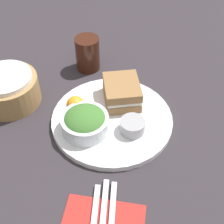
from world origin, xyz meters
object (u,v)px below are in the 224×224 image
bread_basket (8,89)px  knife (103,223)px  dressing_cup (133,126)px  plate (112,119)px  fork (112,224)px  spoon (94,222)px  sandwich (122,92)px  drink_glass (88,54)px  salad_bowl (85,122)px

bread_basket → knife: 0.46m
bread_basket → dressing_cup: bearing=-101.2°
plate → fork: size_ratio=1.67×
plate → spoon: 0.29m
sandwich → bread_basket: (-0.04, 0.31, -0.00)m
drink_glass → knife: size_ratio=0.53×
sandwich → spoon: 0.36m
salad_bowl → dressing_cup: (0.02, -0.12, -0.01)m
sandwich → dressing_cup: sandwich is taller
salad_bowl → fork: salad_bowl is taller
dressing_cup → fork: (-0.25, 0.01, -0.03)m
spoon → plate: bearing=176.4°
sandwich → fork: size_ratio=0.70×
fork → spoon: same height
sandwich → fork: bearing=-175.0°
drink_glass → knife: (-0.50, -0.14, -0.05)m
dressing_cup → spoon: dressing_cup is taller
drink_glass → fork: drink_glass is taller
dressing_cup → spoon: size_ratio=0.37×
drink_glass → fork: 0.53m
drink_glass → salad_bowl: bearing=-168.8°
salad_bowl → spoon: size_ratio=0.70×
drink_glass → plate: bearing=-152.8°
sandwich → bread_basket: bread_basket is taller
dressing_cup → fork: 0.25m
sandwich → knife: size_ratio=0.66×
sandwich → dressing_cup: size_ratio=2.10×
salad_bowl → knife: 0.25m
bread_basket → spoon: (-0.32, -0.31, -0.04)m
sandwich → drink_glass: bearing=40.4°
dressing_cup → bread_basket: (0.07, 0.35, 0.01)m
salad_bowl → drink_glass: (0.27, 0.05, 0.01)m
bread_basket → knife: bread_basket is taller
spoon → bread_basket: bearing=-141.8°
salad_bowl → spoon: 0.25m
dressing_cup → drink_glass: size_ratio=0.60×
plate → dressing_cup: size_ratio=5.02×
salad_bowl → drink_glass: 0.28m
plate → dressing_cup: bearing=-122.1°
sandwich → salad_bowl: size_ratio=1.11×
plate → drink_glass: bearing=27.2°
spoon → drink_glass: bearing=-172.0°
fork → spoon: 0.04m
bread_basket → fork: size_ratio=0.89×
drink_glass → knife: bearing=-164.3°
dressing_cup → drink_glass: drink_glass is taller
drink_glass → bread_basket: 0.26m
drink_glass → dressing_cup: bearing=-146.2°
bread_basket → drink_glass: bearing=-44.7°
drink_glass → bread_basket: drink_glass is taller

